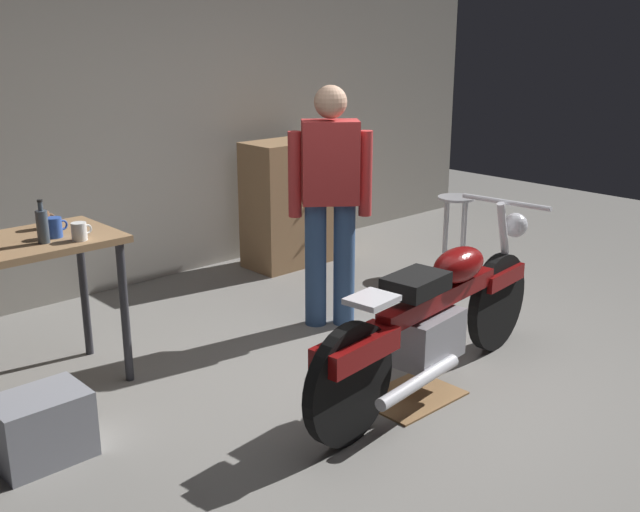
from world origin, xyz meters
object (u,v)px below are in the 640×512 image
person_standing (330,197)px  bottle (42,226)px  motorcycle (436,316)px  mug_blue_enamel (55,227)px  mug_white_ceramic (80,231)px  mug_brown_stoneware (44,220)px  shop_stool (456,213)px  storage_bin (41,427)px  wooden_dresser (290,203)px

person_standing → bottle: 1.90m
motorcycle → mug_blue_enamel: (-1.53, 1.50, 0.51)m
mug_white_ceramic → mug_brown_stoneware: same height
mug_white_ceramic → motorcycle: bearing=-42.7°
mug_white_ceramic → mug_brown_stoneware: (-0.04, 0.38, 0.00)m
mug_blue_enamel → motorcycle: bearing=-44.4°
shop_stool → mug_white_ceramic: size_ratio=5.42×
person_standing → bottle: size_ratio=6.93×
bottle → mug_blue_enamel: bearing=36.6°
motorcycle → storage_bin: (-1.99, 0.81, -0.28)m
mug_blue_enamel → bottle: 0.13m
mug_blue_enamel → person_standing: bearing=-11.4°
storage_bin → bottle: size_ratio=1.83×
mug_blue_enamel → bottle: (-0.10, -0.07, 0.04)m
shop_stool → mug_brown_stoneware: mug_brown_stoneware is taller
mug_brown_stoneware → mug_blue_enamel: mug_blue_enamel is taller
motorcycle → storage_bin: size_ratio=4.96×
motorcycle → mug_white_ceramic: bearing=130.5°
mug_blue_enamel → bottle: bottle is taller
person_standing → wooden_dresser: bearing=-81.2°
storage_bin → mug_white_ceramic: mug_white_ceramic is taller
person_standing → wooden_dresser: size_ratio=1.52×
shop_stool → mug_white_ceramic: bearing=180.0°
storage_bin → mug_blue_enamel: mug_blue_enamel is taller
shop_stool → wooden_dresser: bearing=131.3°
shop_stool → mug_blue_enamel: size_ratio=5.20×
shop_stool → motorcycle: bearing=-145.2°
shop_stool → wooden_dresser: 1.44m
shop_stool → mug_brown_stoneware: 3.49m
motorcycle → storage_bin: motorcycle is taller
shop_stool → bottle: 3.61m
person_standing → motorcycle: bearing=116.3°
wooden_dresser → storage_bin: wooden_dresser is taller
motorcycle → mug_brown_stoneware: size_ratio=19.64×
wooden_dresser → storage_bin: 3.42m
wooden_dresser → mug_white_ceramic: wooden_dresser is taller
shop_stool → mug_blue_enamel: (-3.48, 0.15, 0.46)m
wooden_dresser → mug_white_ceramic: 2.71m
mug_brown_stoneware → mug_white_ceramic: bearing=-84.3°
person_standing → shop_stool: bearing=-134.4°
wooden_dresser → mug_white_ceramic: size_ratio=9.31×
mug_white_ceramic → bottle: (-0.17, 0.08, 0.05)m
mug_brown_stoneware → motorcycle: bearing=-49.1°
wooden_dresser → mug_blue_enamel: bearing=-159.8°
person_standing → storage_bin: 2.39m
motorcycle → mug_blue_enamel: mug_blue_enamel is taller
motorcycle → shop_stool: 2.36m
storage_bin → shop_stool: bearing=7.8°
mug_white_ceramic → mug_brown_stoneware: bearing=95.7°
bottle → motorcycle: bearing=-41.2°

